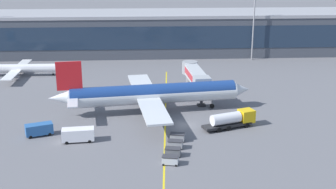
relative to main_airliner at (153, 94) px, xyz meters
name	(u,v)px	position (x,y,z in m)	size (l,w,h in m)	color
ground_plane	(184,125)	(6.06, -8.16, -4.07)	(700.00, 700.00, 0.00)	slate
apron_lead_in_line	(165,122)	(2.37, -6.16, -4.07)	(0.30, 80.00, 0.01)	yellow
terminal_building	(120,33)	(-9.48, 59.67, 2.86)	(182.03, 21.30, 13.82)	#424751
main_airliner	(153,94)	(0.00, 0.00, 0.00)	(43.57, 34.63, 11.92)	silver
jet_bridge	(195,75)	(10.36, 11.30, 0.96)	(5.10, 18.07, 6.76)	#B2B7BC
fuel_tanker	(232,119)	(15.35, -10.05, -2.33)	(11.01, 6.00, 3.25)	#232326
crew_van	(39,129)	(-21.82, -12.01, -2.76)	(5.42, 3.70, 2.30)	#285B9E
lavatory_truck	(77,134)	(-14.13, -15.27, -2.65)	(5.99, 2.85, 2.50)	white
baggage_cart_0	(170,160)	(2.22, -25.48, -3.29)	(2.90, 2.06, 1.48)	#B2B7BC
baggage_cart_1	(173,152)	(2.85, -22.34, -3.29)	(2.90, 2.06, 1.48)	#595B60
baggage_cart_2	(175,144)	(3.47, -19.20, -3.29)	(2.90, 2.06, 1.48)	gray
baggage_cart_3	(177,137)	(4.09, -16.06, -3.29)	(2.90, 2.06, 1.48)	gray
commuter_jet_far	(20,68)	(-36.18, 31.66, -1.89)	(28.64, 22.83, 6.55)	white
apron_light_mast_2	(254,21)	(32.83, 47.71, 8.35)	(2.80, 0.50, 20.97)	gray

